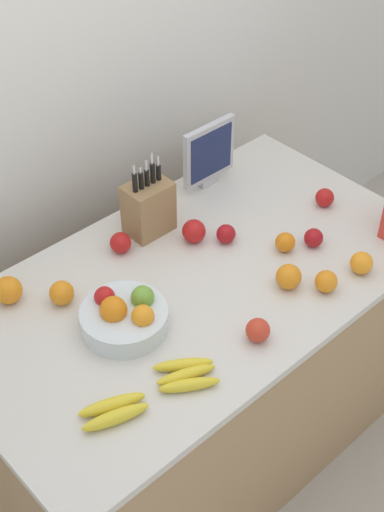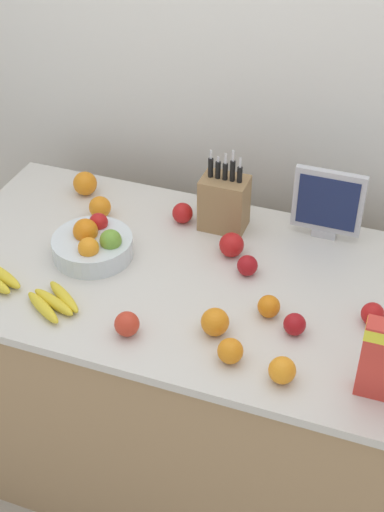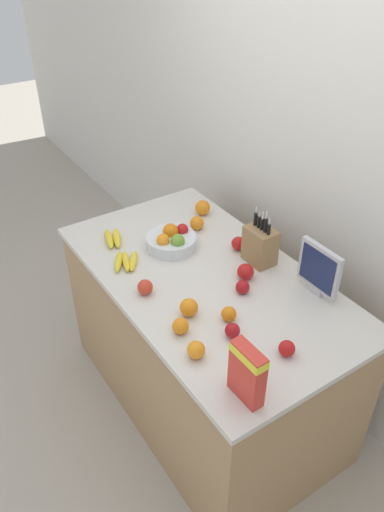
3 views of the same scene
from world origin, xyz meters
TOP-DOWN VIEW (x-y plane):
  - ground_plane at (0.00, 0.00)m, footprint 14.00×14.00m
  - wall_back at (0.00, 0.67)m, footprint 9.00×0.06m
  - counter at (0.00, 0.00)m, footprint 1.64×0.92m
  - knife_block at (0.05, 0.30)m, footprint 0.16×0.12m
  - small_monitor at (0.40, 0.36)m, footprint 0.24×0.03m
  - fruit_bowl at (-0.30, -0.01)m, footprint 0.27×0.27m
  - banana_bunch_left at (-0.30, -0.29)m, footprint 0.20×0.19m
  - apple_rear at (-0.09, 0.27)m, footprint 0.07×0.07m
  - apple_front at (0.62, -0.03)m, footprint 0.07×0.07m
  - apple_near_bananas at (0.41, -0.15)m, footprint 0.07×0.07m
  - apple_leftmost at (0.13, 0.15)m, footprint 0.08×0.08m
  - apple_rightmost at (0.21, 0.07)m, footprint 0.07×0.07m
  - apple_by_knife_block at (-0.04, -0.32)m, footprint 0.07×0.07m
  - orange_front_right at (0.42, -0.34)m, footprint 0.08×0.08m
  - orange_mid_left at (0.19, -0.23)m, footprint 0.08×0.08m
  - orange_back_center at (-0.50, 0.32)m, footprint 0.09×0.09m
  - orange_front_center at (0.32, -0.10)m, footprint 0.07×0.07m
  - orange_by_cereal at (0.27, -0.32)m, footprint 0.07×0.07m
  - orange_near_bowl at (-0.38, 0.20)m, footprint 0.08×0.08m

SIDE VIEW (x-z plane):
  - ground_plane at x=0.00m, z-range 0.00..0.00m
  - counter at x=0.00m, z-range 0.00..0.92m
  - banana_bunch_left at x=-0.30m, z-range 0.92..0.96m
  - apple_near_bananas at x=0.41m, z-range 0.92..0.99m
  - apple_rightmost at x=0.21m, z-range 0.92..0.99m
  - orange_front_center at x=0.32m, z-range 0.92..0.99m
  - apple_front at x=0.62m, z-range 0.92..0.99m
  - orange_by_cereal at x=0.27m, z-range 0.92..1.00m
  - apple_rear at x=-0.09m, z-range 0.92..1.00m
  - apple_by_knife_block at x=-0.04m, z-range 0.92..1.00m
  - orange_front_right at x=0.42m, z-range 0.92..1.00m
  - orange_near_bowl at x=-0.38m, z-range 0.92..1.00m
  - apple_leftmost at x=0.13m, z-range 0.92..1.01m
  - orange_mid_left at x=0.19m, z-range 0.92..1.01m
  - orange_back_center at x=-0.50m, z-range 0.92..1.01m
  - fruit_bowl at x=-0.30m, z-range 0.91..1.03m
  - knife_block at x=0.05m, z-range 0.87..1.18m
  - small_monitor at x=0.40m, z-range 0.93..1.19m
  - wall_back at x=0.00m, z-range 0.00..2.60m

